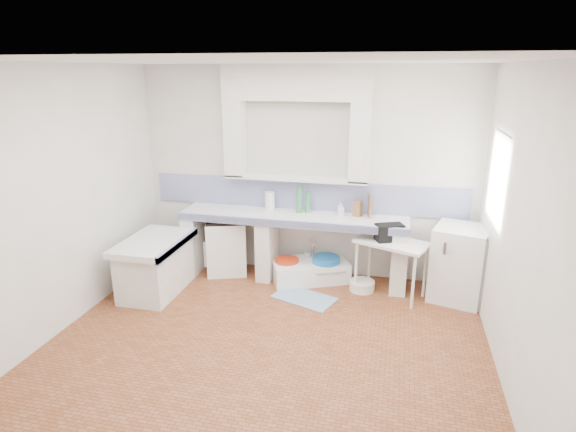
% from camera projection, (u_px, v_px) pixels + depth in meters
% --- Properties ---
extents(floor, '(4.50, 4.50, 0.00)m').
position_uv_depth(floor, '(266.00, 345.00, 4.91)').
color(floor, brown).
rests_on(floor, ground).
extents(ceiling, '(4.50, 4.50, 0.00)m').
position_uv_depth(ceiling, '(261.00, 61.00, 4.08)').
color(ceiling, white).
rests_on(ceiling, ground).
extents(wall_back, '(4.50, 0.00, 4.50)m').
position_uv_depth(wall_back, '(305.00, 173.00, 6.36)').
color(wall_back, white).
rests_on(wall_back, ground).
extents(wall_front, '(4.50, 0.00, 4.50)m').
position_uv_depth(wall_front, '(165.00, 320.00, 2.64)').
color(wall_front, white).
rests_on(wall_front, ground).
extents(wall_left, '(0.00, 4.50, 4.50)m').
position_uv_depth(wall_left, '(58.00, 202.00, 4.99)').
color(wall_left, white).
rests_on(wall_left, ground).
extents(wall_right, '(0.00, 4.50, 4.50)m').
position_uv_depth(wall_right, '(520.00, 234.00, 4.01)').
color(wall_right, white).
rests_on(wall_right, ground).
extents(alcove_mass, '(1.90, 0.25, 0.45)m').
position_uv_depth(alcove_mass, '(296.00, 82.00, 5.92)').
color(alcove_mass, white).
rests_on(alcove_mass, ground).
extents(window_frame, '(0.35, 0.86, 1.06)m').
position_uv_depth(window_frame, '(515.00, 181.00, 5.03)').
color(window_frame, '#3B1F12').
rests_on(window_frame, ground).
extents(lace_valance, '(0.01, 0.84, 0.24)m').
position_uv_depth(lace_valance, '(505.00, 145.00, 4.95)').
color(lace_valance, white).
rests_on(lace_valance, ground).
extents(counter_slab, '(3.00, 0.60, 0.08)m').
position_uv_depth(counter_slab, '(293.00, 218.00, 6.26)').
color(counter_slab, white).
rests_on(counter_slab, ground).
extents(counter_lip, '(3.00, 0.04, 0.10)m').
position_uv_depth(counter_lip, '(288.00, 224.00, 6.00)').
color(counter_lip, navy).
rests_on(counter_lip, ground).
extents(counter_pier_left, '(0.20, 0.55, 0.82)m').
position_uv_depth(counter_pier_left, '(196.00, 241.00, 6.70)').
color(counter_pier_left, white).
rests_on(counter_pier_left, ground).
extents(counter_pier_mid, '(0.20, 0.55, 0.82)m').
position_uv_depth(counter_pier_mid, '(268.00, 247.00, 6.47)').
color(counter_pier_mid, white).
rests_on(counter_pier_mid, ground).
extents(counter_pier_right, '(0.20, 0.55, 0.82)m').
position_uv_depth(counter_pier_right, '(399.00, 259.00, 6.09)').
color(counter_pier_right, white).
rests_on(counter_pier_right, ground).
extents(peninsula_top, '(0.70, 1.10, 0.08)m').
position_uv_depth(peninsula_top, '(154.00, 243.00, 5.93)').
color(peninsula_top, white).
rests_on(peninsula_top, ground).
extents(peninsula_base, '(0.60, 1.00, 0.62)m').
position_uv_depth(peninsula_base, '(156.00, 269.00, 6.03)').
color(peninsula_base, white).
rests_on(peninsula_base, ground).
extents(peninsula_lip, '(0.04, 1.10, 0.10)m').
position_uv_depth(peninsula_lip, '(178.00, 245.00, 5.85)').
color(peninsula_lip, navy).
rests_on(peninsula_lip, ground).
extents(backsplash, '(4.27, 0.03, 0.40)m').
position_uv_depth(backsplash, '(305.00, 195.00, 6.43)').
color(backsplash, navy).
rests_on(backsplash, ground).
extents(stove, '(0.67, 0.66, 0.75)m').
position_uv_depth(stove, '(226.00, 246.00, 6.61)').
color(stove, white).
rests_on(stove, ground).
extents(sink, '(1.13, 0.90, 0.24)m').
position_uv_depth(sink, '(310.00, 271.00, 6.42)').
color(sink, white).
rests_on(sink, ground).
extents(side_table, '(0.97, 0.77, 0.04)m').
position_uv_depth(side_table, '(390.00, 268.00, 5.93)').
color(side_table, white).
rests_on(side_table, ground).
extents(fridge, '(0.74, 0.74, 0.93)m').
position_uv_depth(fridge, '(459.00, 264.00, 5.79)').
color(fridge, white).
rests_on(fridge, ground).
extents(bucket_red, '(0.37, 0.37, 0.30)m').
position_uv_depth(bucket_red, '(287.00, 270.00, 6.39)').
color(bucket_red, red).
rests_on(bucket_red, ground).
extents(bucket_orange, '(0.34, 0.34, 0.24)m').
position_uv_depth(bucket_orange, '(312.00, 273.00, 6.36)').
color(bucket_orange, '#CB5D1C').
rests_on(bucket_orange, ground).
extents(bucket_blue, '(0.43, 0.43, 0.34)m').
position_uv_depth(bucket_blue, '(326.00, 269.00, 6.36)').
color(bucket_blue, '#1567B7').
rests_on(bucket_blue, ground).
extents(basin_white, '(0.33, 0.33, 0.13)m').
position_uv_depth(basin_white, '(362.00, 286.00, 6.12)').
color(basin_white, white).
rests_on(basin_white, ground).
extents(water_bottle_a, '(0.10, 0.10, 0.33)m').
position_uv_depth(water_bottle_a, '(307.00, 263.00, 6.57)').
color(water_bottle_a, silver).
rests_on(water_bottle_a, ground).
extents(water_bottle_b, '(0.09, 0.09, 0.34)m').
position_uv_depth(water_bottle_b, '(320.00, 264.00, 6.53)').
color(water_bottle_b, silver).
rests_on(water_bottle_b, ground).
extents(black_bag, '(0.38, 0.31, 0.21)m').
position_uv_depth(black_bag, '(389.00, 232.00, 5.82)').
color(black_bag, black).
rests_on(black_bag, side_table).
extents(green_bottle_a, '(0.09, 0.09, 0.34)m').
position_uv_depth(green_bottle_a, '(299.00, 200.00, 6.29)').
color(green_bottle_a, '#337A46').
rests_on(green_bottle_a, counter_slab).
extents(green_bottle_b, '(0.07, 0.07, 0.28)m').
position_uv_depth(green_bottle_b, '(308.00, 202.00, 6.31)').
color(green_bottle_b, '#337A46').
rests_on(green_bottle_b, counter_slab).
extents(knife_block, '(0.13, 0.12, 0.20)m').
position_uv_depth(knife_block, '(357.00, 209.00, 6.16)').
color(knife_block, brown).
rests_on(knife_block, counter_slab).
extents(cutting_board, '(0.06, 0.21, 0.29)m').
position_uv_depth(cutting_board, '(369.00, 206.00, 6.13)').
color(cutting_board, brown).
rests_on(cutting_board, counter_slab).
extents(paper_towel, '(0.13, 0.13, 0.25)m').
position_uv_depth(paper_towel, '(270.00, 201.00, 6.43)').
color(paper_towel, white).
rests_on(paper_towel, counter_slab).
extents(soap_bottle, '(0.10, 0.10, 0.17)m').
position_uv_depth(soap_bottle, '(341.00, 208.00, 6.23)').
color(soap_bottle, white).
rests_on(soap_bottle, counter_slab).
extents(rug, '(0.85, 0.66, 0.01)m').
position_uv_depth(rug, '(304.00, 298.00, 5.92)').
color(rug, '#2B538E').
rests_on(rug, ground).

